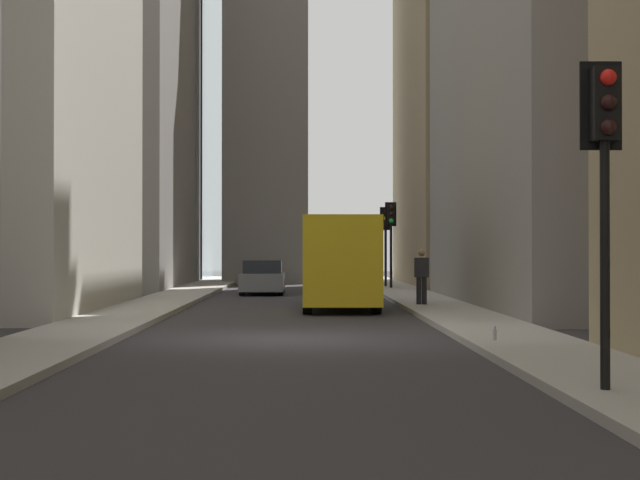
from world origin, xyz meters
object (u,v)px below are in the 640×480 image
at_px(delivery_truck, 339,262).
at_px(pedestrian, 422,274).
at_px(hatchback_grey, 263,278).
at_px(traffic_light_far_junction, 391,225).
at_px(traffic_light_midblock, 386,228).
at_px(discarded_bottle, 495,335).
at_px(traffic_light_foreground, 605,146).

xyz_separation_m(delivery_truck, pedestrian, (0.40, -2.61, -0.38)).
bearing_deg(hatchback_grey, traffic_light_far_junction, -57.88).
distance_m(traffic_light_midblock, traffic_light_far_junction, 2.12).
bearing_deg(pedestrian, traffic_light_midblock, -0.73).
xyz_separation_m(traffic_light_midblock, discarded_bottle, (-28.98, 0.31, -2.65)).
height_order(traffic_light_foreground, traffic_light_midblock, traffic_light_foreground).
distance_m(hatchback_grey, discarded_bottle, 23.90).
relative_size(traffic_light_midblock, discarded_bottle, 13.94).
xyz_separation_m(traffic_light_midblock, traffic_light_far_junction, (-2.11, -0.07, 0.10)).
relative_size(traffic_light_far_junction, pedestrian, 2.26).
bearing_deg(discarded_bottle, hatchback_grey, 12.83).
bearing_deg(traffic_light_foreground, discarded_bottle, 0.55).
height_order(hatchback_grey, traffic_light_far_junction, traffic_light_far_junction).
height_order(traffic_light_foreground, pedestrian, traffic_light_foreground).
distance_m(traffic_light_foreground, discarded_bottle, 7.31).
relative_size(delivery_truck, hatchback_grey, 1.50).
distance_m(traffic_light_foreground, traffic_light_midblock, 35.72).
bearing_deg(delivery_truck, traffic_light_foreground, -172.30).
xyz_separation_m(delivery_truck, traffic_light_midblock, (16.70, -2.82, 1.44)).
height_order(traffic_light_midblock, traffic_light_far_junction, traffic_light_far_junction).
distance_m(delivery_truck, traffic_light_foreground, 19.26).
distance_m(traffic_light_midblock, discarded_bottle, 29.11).
xyz_separation_m(traffic_light_foreground, traffic_light_far_junction, (33.60, -0.32, -0.10)).
relative_size(traffic_light_foreground, pedestrian, 2.34).
bearing_deg(traffic_light_far_junction, delivery_truck, 168.79).
bearing_deg(traffic_light_far_junction, pedestrian, 178.88).
xyz_separation_m(traffic_light_far_junction, discarded_bottle, (-26.87, 0.38, -2.75)).
relative_size(hatchback_grey, traffic_light_midblock, 1.14).
relative_size(traffic_light_midblock, pedestrian, 2.18).
bearing_deg(hatchback_grey, traffic_light_midblock, -44.67).
relative_size(hatchback_grey, discarded_bottle, 15.93).
height_order(delivery_truck, traffic_light_foreground, traffic_light_foreground).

